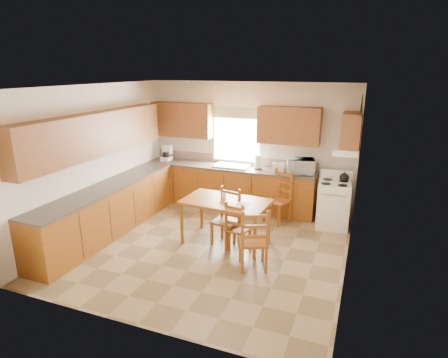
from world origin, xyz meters
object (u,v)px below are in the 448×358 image
(microwave, at_px, (300,166))
(dining_table, at_px, (226,222))
(chair_far_right, at_px, (277,197))
(chair_far_left, at_px, (226,218))
(stove, at_px, (333,205))
(chair_near_left, at_px, (238,225))
(chair_near_right, at_px, (253,238))

(microwave, relative_size, dining_table, 0.34)
(chair_far_right, bearing_deg, chair_far_left, -90.96)
(dining_table, bearing_deg, chair_far_right, 66.92)
(microwave, bearing_deg, dining_table, -134.94)
(microwave, distance_m, chair_far_right, 0.81)
(stove, xyz_separation_m, dining_table, (-1.68, -1.39, -0.04))
(chair_near_left, height_order, chair_near_right, chair_near_right)
(chair_far_left, relative_size, chair_far_right, 0.94)
(stove, relative_size, microwave, 1.76)
(stove, bearing_deg, chair_near_right, -120.32)
(chair_near_right, relative_size, chair_far_right, 0.96)
(stove, xyz_separation_m, chair_far_right, (-1.05, -0.17, 0.08))
(dining_table, distance_m, chair_near_left, 0.33)
(chair_near_right, xyz_separation_m, chair_far_right, (-0.08, 1.88, 0.02))
(dining_table, relative_size, chair_near_left, 1.69)
(microwave, height_order, chair_far_right, microwave)
(stove, bearing_deg, chair_near_left, -136.56)
(stove, bearing_deg, chair_far_right, -175.79)
(stove, distance_m, dining_table, 2.18)
(chair_near_left, xyz_separation_m, chair_near_right, (0.41, -0.49, 0.06))
(chair_near_left, relative_size, chair_far_left, 0.89)
(chair_near_right, bearing_deg, microwave, -120.31)
(stove, distance_m, chair_near_left, 2.09)
(stove, xyz_separation_m, chair_near_left, (-1.39, -1.56, -0.00))
(chair_near_left, bearing_deg, chair_near_right, 139.41)
(microwave, distance_m, dining_table, 2.07)
(microwave, bearing_deg, chair_far_right, -140.52)
(dining_table, relative_size, chair_far_right, 1.41)
(dining_table, relative_size, chair_near_right, 1.47)
(stove, relative_size, chair_near_left, 1.01)
(microwave, height_order, dining_table, microwave)
(chair_far_right, bearing_deg, microwave, 79.39)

